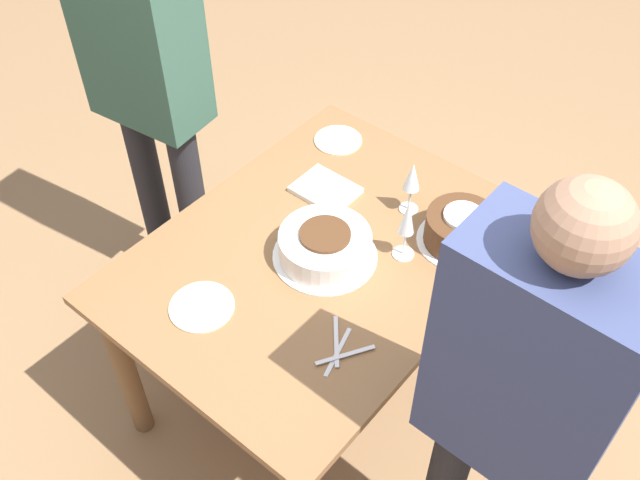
% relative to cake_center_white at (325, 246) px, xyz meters
% --- Properties ---
extents(ground_plane, '(12.00, 12.00, 0.00)m').
position_rel_cake_center_white_xyz_m(ground_plane, '(0.01, 0.02, -0.79)').
color(ground_plane, '#8E6B47').
extents(dining_table, '(1.23, 0.92, 0.74)m').
position_rel_cake_center_white_xyz_m(dining_table, '(0.01, 0.02, -0.17)').
color(dining_table, brown).
rests_on(dining_table, ground_plane).
extents(cake_center_white, '(0.32, 0.32, 0.10)m').
position_rel_cake_center_white_xyz_m(cake_center_white, '(0.00, 0.00, 0.00)').
color(cake_center_white, white).
rests_on(cake_center_white, dining_table).
extents(cake_front_chocolate, '(0.26, 0.26, 0.12)m').
position_rel_cake_center_white_xyz_m(cake_front_chocolate, '(0.31, -0.28, 0.01)').
color(cake_front_chocolate, white).
rests_on(cake_front_chocolate, dining_table).
extents(wine_glass_near, '(0.07, 0.07, 0.22)m').
position_rel_cake_center_white_xyz_m(wine_glass_near, '(0.16, -0.18, 0.10)').
color(wine_glass_near, silver).
rests_on(wine_glass_near, dining_table).
extents(wine_glass_far, '(0.06, 0.06, 0.19)m').
position_rel_cake_center_white_xyz_m(wine_glass_far, '(0.33, -0.08, 0.09)').
color(wine_glass_far, silver).
rests_on(wine_glass_far, dining_table).
extents(dessert_plate_left, '(0.19, 0.19, 0.01)m').
position_rel_cake_center_white_xyz_m(dessert_plate_left, '(-0.38, 0.14, -0.04)').
color(dessert_plate_left, beige).
rests_on(dessert_plate_left, dining_table).
extents(dessert_plate_right, '(0.17, 0.17, 0.01)m').
position_rel_cake_center_white_xyz_m(dessert_plate_right, '(0.47, 0.32, -0.04)').
color(dessert_plate_right, beige).
rests_on(dessert_plate_right, dining_table).
extents(fork_pile, '(0.18, 0.16, 0.01)m').
position_rel_cake_center_white_xyz_m(fork_pile, '(-0.24, -0.25, -0.04)').
color(fork_pile, silver).
rests_on(fork_pile, dining_table).
extents(napkin_stack, '(0.16, 0.20, 0.02)m').
position_rel_cake_center_white_xyz_m(napkin_stack, '(0.23, 0.18, -0.04)').
color(napkin_stack, silver).
rests_on(napkin_stack, dining_table).
extents(person_cutting, '(0.23, 0.40, 1.59)m').
position_rel_cake_center_white_xyz_m(person_cutting, '(-0.21, -0.73, 0.17)').
color(person_cutting, '#232328').
rests_on(person_cutting, ground_plane).
extents(person_watching, '(0.27, 0.42, 1.71)m').
position_rel_cake_center_white_xyz_m(person_watching, '(0.08, 0.85, 0.25)').
color(person_watching, '#232328').
rests_on(person_watching, ground_plane).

